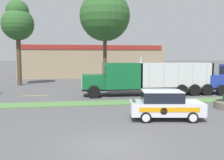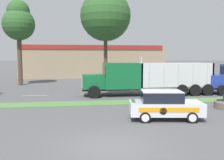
% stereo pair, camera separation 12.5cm
% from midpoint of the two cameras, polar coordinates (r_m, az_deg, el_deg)
% --- Properties ---
extents(ground_plane, '(600.00, 600.00, 0.00)m').
position_cam_midpoint_polar(ground_plane, '(10.55, -0.24, -14.88)').
color(ground_plane, '#515154').
extents(grass_verge, '(120.00, 2.02, 0.06)m').
position_cam_midpoint_polar(grass_verge, '(19.81, -4.39, -5.31)').
color(grass_verge, '#517F42').
rests_on(grass_verge, ground_plane).
extents(centre_line_3, '(2.40, 0.14, 0.01)m').
position_cam_midpoint_polar(centre_line_3, '(24.99, -17.42, -3.41)').
color(centre_line_3, yellow).
rests_on(centre_line_3, ground_plane).
extents(centre_line_4, '(2.40, 0.14, 0.01)m').
position_cam_midpoint_polar(centre_line_4, '(24.75, -4.95, -3.28)').
color(centre_line_4, yellow).
rests_on(centre_line_4, ground_plane).
extents(centre_line_5, '(2.40, 0.14, 0.01)m').
position_cam_midpoint_polar(centre_line_5, '(25.68, 7.18, -3.00)').
color(centre_line_5, yellow).
rests_on(centre_line_5, ground_plane).
extents(centre_line_6, '(2.40, 0.14, 0.01)m').
position_cam_midpoint_polar(centre_line_6, '(27.64, 18.02, -2.63)').
color(centre_line_6, yellow).
rests_on(centre_line_6, ground_plane).
extents(dump_truck_mid, '(12.53, 2.80, 3.71)m').
position_cam_midpoint_polar(dump_truck_mid, '(24.02, 4.97, 0.31)').
color(dump_truck_mid, black).
rests_on(dump_truck_mid, ground_plane).
extents(rally_car, '(4.42, 2.43, 1.72)m').
position_cam_midpoint_polar(rally_car, '(15.00, 11.74, -5.56)').
color(rally_car, silver).
rests_on(rally_car, ground_plane).
extents(store_building_backdrop, '(26.04, 12.10, 5.87)m').
position_cam_midpoint_polar(store_building_backdrop, '(49.84, -4.89, 4.32)').
color(store_building_backdrop, '#9E896B').
rests_on(store_building_backdrop, ground_plane).
extents(tree_behind_left, '(4.14, 4.14, 11.03)m').
position_cam_midpoint_polar(tree_behind_left, '(35.14, -20.84, 12.35)').
color(tree_behind_left, brown).
rests_on(tree_behind_left, ground_plane).
extents(tree_behind_centre, '(6.42, 6.42, 13.74)m').
position_cam_midpoint_polar(tree_behind_centre, '(32.86, -1.76, 15.53)').
color(tree_behind_centre, brown).
rests_on(tree_behind_centre, ground_plane).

